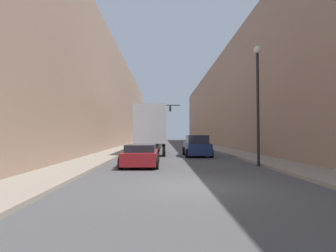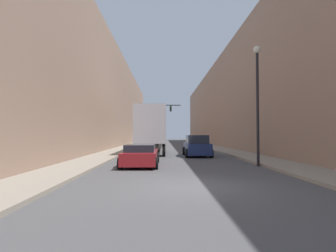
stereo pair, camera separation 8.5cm
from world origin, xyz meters
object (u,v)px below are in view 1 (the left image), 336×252
object	(u,v)px
suv_car	(197,146)
traffic_signal_gantry	(151,116)
street_lamp	(258,89)
semi_truck	(152,129)
sedan_car	(141,155)

from	to	relation	value
suv_car	traffic_signal_gantry	world-z (taller)	traffic_signal_gantry
street_lamp	semi_truck	bearing A→B (deg)	119.07
semi_truck	sedan_car	xyz separation A→B (m)	(-0.24, -11.29, -1.78)
street_lamp	traffic_signal_gantry	bearing A→B (deg)	105.99
semi_truck	suv_car	size ratio (longest dim) A/B	2.95
suv_car	street_lamp	distance (m)	8.39
semi_truck	traffic_signal_gantry	xyz separation A→B (m)	(-0.72, 13.63, 2.35)
semi_truck	sedan_car	world-z (taller)	semi_truck
semi_truck	traffic_signal_gantry	size ratio (longest dim) A/B	1.95
sedan_car	suv_car	distance (m)	7.74
suv_car	sedan_car	bearing A→B (deg)	-122.61
semi_truck	street_lamp	xyz separation A→B (m)	(6.59, -11.85, 2.09)
semi_truck	traffic_signal_gantry	bearing A→B (deg)	93.01
semi_truck	sedan_car	bearing A→B (deg)	-91.21
suv_car	street_lamp	size ratio (longest dim) A/B	0.63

